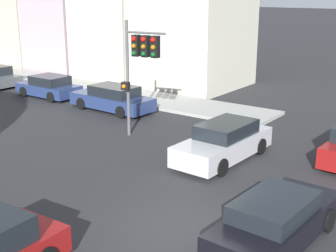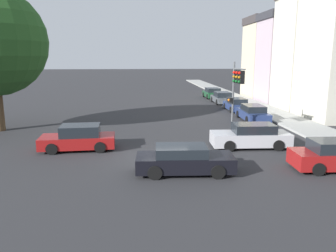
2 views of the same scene
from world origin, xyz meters
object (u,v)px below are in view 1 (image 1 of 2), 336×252
at_px(crossing_car_2, 276,221).
at_px(parked_car_0, 113,99).
at_px(traffic_signal, 140,56).
at_px(parked_car_1, 49,87).
at_px(crossing_car_1, 224,142).

xyz_separation_m(crossing_car_2, parked_car_0, (7.68, 12.73, 0.01)).
bearing_deg(crossing_car_2, parked_car_0, 61.73).
xyz_separation_m(traffic_signal, parked_car_1, (2.94, 9.60, -2.98)).
bearing_deg(crossing_car_2, crossing_car_1, 44.79).
height_order(crossing_car_1, parked_car_0, crossing_car_1).
bearing_deg(parked_car_0, crossing_car_2, 151.02).
bearing_deg(crossing_car_1, traffic_signal, -91.42).
relative_size(crossing_car_2, parked_car_0, 0.95).
bearing_deg(crossing_car_2, traffic_signal, 62.83).
bearing_deg(parked_car_0, traffic_signal, 148.90).
relative_size(crossing_car_1, parked_car_1, 1.17).
xyz_separation_m(crossing_car_1, parked_car_1, (3.21, 13.92, -0.07)).
distance_m(crossing_car_2, parked_car_0, 14.87).
distance_m(crossing_car_2, parked_car_1, 19.69).
height_order(traffic_signal, crossing_car_1, traffic_signal).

